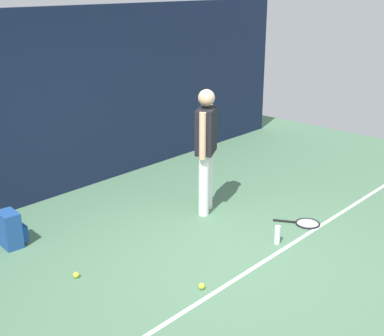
{
  "coord_description": "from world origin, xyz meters",
  "views": [
    {
      "loc": [
        -4.18,
        -3.44,
        3.0
      ],
      "look_at": [
        0.0,
        0.4,
        1.0
      ],
      "focal_mm": 49.61,
      "sensor_mm": 36.0,
      "label": 1
    }
  ],
  "objects_px": {
    "tennis_ball_by_fence": "(202,286)",
    "water_bottle": "(277,235)",
    "backpack": "(11,230)",
    "tennis_player": "(206,144)",
    "tennis_ball_near_player": "(76,275)",
    "tennis_racket": "(305,223)"
  },
  "relations": [
    {
      "from": "tennis_ball_near_player",
      "to": "water_bottle",
      "type": "relative_size",
      "value": 0.29
    },
    {
      "from": "tennis_ball_by_fence",
      "to": "water_bottle",
      "type": "distance_m",
      "value": 1.38
    },
    {
      "from": "tennis_player",
      "to": "tennis_ball_by_fence",
      "type": "relative_size",
      "value": 25.76
    },
    {
      "from": "tennis_player",
      "to": "tennis_ball_by_fence",
      "type": "bearing_deg",
      "value": -169.02
    },
    {
      "from": "tennis_ball_near_player",
      "to": "backpack",
      "type": "bearing_deg",
      "value": 93.91
    },
    {
      "from": "backpack",
      "to": "tennis_ball_near_player",
      "type": "xyz_separation_m",
      "value": [
        0.08,
        -1.17,
        -0.18
      ]
    },
    {
      "from": "tennis_racket",
      "to": "water_bottle",
      "type": "height_order",
      "value": "water_bottle"
    },
    {
      "from": "tennis_player",
      "to": "tennis_ball_near_player",
      "type": "distance_m",
      "value": 2.44
    },
    {
      "from": "tennis_ball_by_fence",
      "to": "tennis_player",
      "type": "bearing_deg",
      "value": 40.11
    },
    {
      "from": "tennis_player",
      "to": "tennis_ball_near_player",
      "type": "xyz_separation_m",
      "value": [
        -2.25,
        -0.13,
        -0.93
      ]
    },
    {
      "from": "tennis_player",
      "to": "water_bottle",
      "type": "distance_m",
      "value": 1.54
    },
    {
      "from": "backpack",
      "to": "tennis_ball_by_fence",
      "type": "distance_m",
      "value": 2.46
    },
    {
      "from": "tennis_racket",
      "to": "backpack",
      "type": "xyz_separation_m",
      "value": [
        -2.91,
        2.28,
        0.2
      ]
    },
    {
      "from": "backpack",
      "to": "tennis_ball_near_player",
      "type": "relative_size",
      "value": 6.67
    },
    {
      "from": "tennis_ball_near_player",
      "to": "tennis_racket",
      "type": "bearing_deg",
      "value": -21.4
    },
    {
      "from": "backpack",
      "to": "tennis_ball_by_fence",
      "type": "xyz_separation_m",
      "value": [
        0.82,
        -2.31,
        -0.18
      ]
    },
    {
      "from": "tennis_player",
      "to": "backpack",
      "type": "xyz_separation_m",
      "value": [
        -2.33,
        1.04,
        -0.76
      ]
    },
    {
      "from": "tennis_ball_by_fence",
      "to": "tennis_racket",
      "type": "bearing_deg",
      "value": 0.86
    },
    {
      "from": "backpack",
      "to": "water_bottle",
      "type": "distance_m",
      "value": 3.19
    },
    {
      "from": "tennis_racket",
      "to": "water_bottle",
      "type": "relative_size",
      "value": 2.71
    },
    {
      "from": "backpack",
      "to": "water_bottle",
      "type": "bearing_deg",
      "value": -130.18
    },
    {
      "from": "tennis_racket",
      "to": "tennis_ball_by_fence",
      "type": "height_order",
      "value": "tennis_ball_by_fence"
    }
  ]
}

